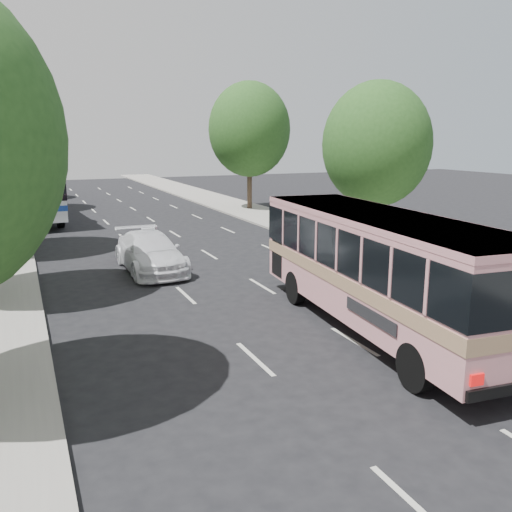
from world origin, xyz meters
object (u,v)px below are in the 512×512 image
tour_coach_front (28,184)px  tour_coach_rear (28,176)px  pink_taxi (149,249)px  pink_bus (379,260)px  white_pickup (150,252)px

tour_coach_front → tour_coach_rear: (0.31, 13.19, -0.36)m
pink_taxi → tour_coach_rear: 29.66m
pink_bus → tour_coach_front: (-8.32, 26.77, 0.27)m
tour_coach_front → pink_bus: bearing=-77.2°
white_pickup → tour_coach_front: size_ratio=0.40×
white_pickup → tour_coach_front: (-4.10, 17.23, 1.56)m
pink_bus → tour_coach_front: size_ratio=0.81×
pink_taxi → tour_coach_rear: (-3.99, 29.37, 1.26)m
tour_coach_front → tour_coach_rear: 13.19m
pink_bus → tour_coach_rear: 40.75m
white_pickup → tour_coach_front: 17.78m
pink_taxi → tour_coach_front: tour_coach_front is taller
pink_bus → pink_taxi: (-4.02, 10.59, -1.36)m
tour_coach_front → tour_coach_rear: bearing=84.2°
pink_taxi → tour_coach_front: (-4.30, 16.18, 1.63)m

